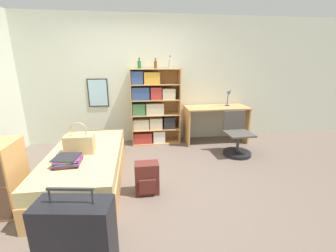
{
  "coord_description": "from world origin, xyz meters",
  "views": [
    {
      "loc": [
        0.07,
        -3.04,
        1.71
      ],
      "look_at": [
        0.52,
        0.2,
        0.75
      ],
      "focal_mm": 24.0,
      "sensor_mm": 36.0,
      "label": 1
    }
  ],
  "objects_px": {
    "bookcase": "(152,108)",
    "backpack": "(147,178)",
    "bottle_clear": "(170,64)",
    "bed": "(87,167)",
    "suitcase": "(77,239)",
    "book_stack_on_bed": "(68,160)",
    "bottle_green": "(139,64)",
    "desk_lamp": "(229,94)",
    "desk_chair": "(237,142)",
    "handbag": "(80,144)",
    "desk": "(216,117)",
    "bottle_brown": "(156,64)"
  },
  "relations": [
    {
      "from": "bed",
      "to": "suitcase",
      "type": "relative_size",
      "value": 2.5
    },
    {
      "from": "bed",
      "to": "handbag",
      "type": "relative_size",
      "value": 4.65
    },
    {
      "from": "bookcase",
      "to": "backpack",
      "type": "relative_size",
      "value": 3.62
    },
    {
      "from": "desk_chair",
      "to": "bottle_green",
      "type": "bearing_deg",
      "value": 153.97
    },
    {
      "from": "bottle_brown",
      "to": "bottle_clear",
      "type": "relative_size",
      "value": 0.82
    },
    {
      "from": "handbag",
      "to": "bookcase",
      "type": "bearing_deg",
      "value": 55.41
    },
    {
      "from": "book_stack_on_bed",
      "to": "desk_lamp",
      "type": "relative_size",
      "value": 0.97
    },
    {
      "from": "bed",
      "to": "bookcase",
      "type": "relative_size",
      "value": 1.29
    },
    {
      "from": "bed",
      "to": "backpack",
      "type": "distance_m",
      "value": 0.93
    },
    {
      "from": "bottle_brown",
      "to": "backpack",
      "type": "distance_m",
      "value": 2.38
    },
    {
      "from": "handbag",
      "to": "bottle_clear",
      "type": "xyz_separation_m",
      "value": [
        1.47,
        1.54,
        1.03
      ]
    },
    {
      "from": "bottle_green",
      "to": "bottle_clear",
      "type": "height_order",
      "value": "bottle_clear"
    },
    {
      "from": "desk_chair",
      "to": "handbag",
      "type": "bearing_deg",
      "value": -164.15
    },
    {
      "from": "desk_chair",
      "to": "backpack",
      "type": "height_order",
      "value": "desk_chair"
    },
    {
      "from": "handbag",
      "to": "desk_chair",
      "type": "bearing_deg",
      "value": 15.85
    },
    {
      "from": "bookcase",
      "to": "bottle_green",
      "type": "relative_size",
      "value": 7.7
    },
    {
      "from": "desk",
      "to": "desk_lamp",
      "type": "height_order",
      "value": "desk_lamp"
    },
    {
      "from": "desk_chair",
      "to": "desk",
      "type": "bearing_deg",
      "value": 102.73
    },
    {
      "from": "desk_chair",
      "to": "backpack",
      "type": "xyz_separation_m",
      "value": [
        -1.73,
        -1.08,
        -0.03
      ]
    },
    {
      "from": "bookcase",
      "to": "backpack",
      "type": "distance_m",
      "value": 2.0
    },
    {
      "from": "desk",
      "to": "desk_chair",
      "type": "relative_size",
      "value": 1.64
    },
    {
      "from": "desk_lamp",
      "to": "bottle_brown",
      "type": "bearing_deg",
      "value": 179.37
    },
    {
      "from": "bed",
      "to": "desk",
      "type": "xyz_separation_m",
      "value": [
        2.41,
        1.41,
        0.3
      ]
    },
    {
      "from": "book_stack_on_bed",
      "to": "bottle_green",
      "type": "distance_m",
      "value": 2.42
    },
    {
      "from": "bookcase",
      "to": "bed",
      "type": "bearing_deg",
      "value": -124.63
    },
    {
      "from": "suitcase",
      "to": "bookcase",
      "type": "relative_size",
      "value": 0.52
    },
    {
      "from": "bookcase",
      "to": "backpack",
      "type": "height_order",
      "value": "bookcase"
    },
    {
      "from": "bottle_green",
      "to": "desk_chair",
      "type": "xyz_separation_m",
      "value": [
        1.75,
        -0.85,
        -1.39
      ]
    },
    {
      "from": "bed",
      "to": "backpack",
      "type": "relative_size",
      "value": 4.66
    },
    {
      "from": "bookcase",
      "to": "bottle_clear",
      "type": "bearing_deg",
      "value": -6.99
    },
    {
      "from": "bookcase",
      "to": "bottle_clear",
      "type": "height_order",
      "value": "bottle_clear"
    },
    {
      "from": "bed",
      "to": "handbag",
      "type": "bearing_deg",
      "value": -123.73
    },
    {
      "from": "desk_chair",
      "to": "backpack",
      "type": "distance_m",
      "value": 2.04
    },
    {
      "from": "bottle_brown",
      "to": "bottle_clear",
      "type": "bearing_deg",
      "value": -3.83
    },
    {
      "from": "desk",
      "to": "bed",
      "type": "bearing_deg",
      "value": -149.71
    },
    {
      "from": "book_stack_on_bed",
      "to": "bottle_brown",
      "type": "xyz_separation_m",
      "value": [
        1.25,
        1.9,
        1.09
      ]
    },
    {
      "from": "bottle_brown",
      "to": "desk",
      "type": "xyz_separation_m",
      "value": [
        1.27,
        -0.08,
        -1.09
      ]
    },
    {
      "from": "desk_lamp",
      "to": "desk_chair",
      "type": "distance_m",
      "value": 1.12
    },
    {
      "from": "book_stack_on_bed",
      "to": "suitcase",
      "type": "bearing_deg",
      "value": -72.38
    },
    {
      "from": "bottle_green",
      "to": "bottle_brown",
      "type": "xyz_separation_m",
      "value": [
        0.31,
        -0.04,
        -0.0
      ]
    },
    {
      "from": "handbag",
      "to": "bottle_green",
      "type": "distance_m",
      "value": 2.08
    },
    {
      "from": "book_stack_on_bed",
      "to": "bottle_clear",
      "type": "height_order",
      "value": "bottle_clear"
    },
    {
      "from": "book_stack_on_bed",
      "to": "bookcase",
      "type": "relative_size",
      "value": 0.23
    },
    {
      "from": "bookcase",
      "to": "bottle_brown",
      "type": "distance_m",
      "value": 0.89
    },
    {
      "from": "book_stack_on_bed",
      "to": "desk_lamp",
      "type": "height_order",
      "value": "desk_lamp"
    },
    {
      "from": "backpack",
      "to": "suitcase",
      "type": "bearing_deg",
      "value": -118.62
    },
    {
      "from": "suitcase",
      "to": "bottle_brown",
      "type": "height_order",
      "value": "bottle_brown"
    },
    {
      "from": "bottle_green",
      "to": "bottle_brown",
      "type": "height_order",
      "value": "bottle_green"
    },
    {
      "from": "desk",
      "to": "desk_lamp",
      "type": "bearing_deg",
      "value": 13.18
    },
    {
      "from": "desk",
      "to": "bottle_clear",
      "type": "bearing_deg",
      "value": 176.23
    }
  ]
}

